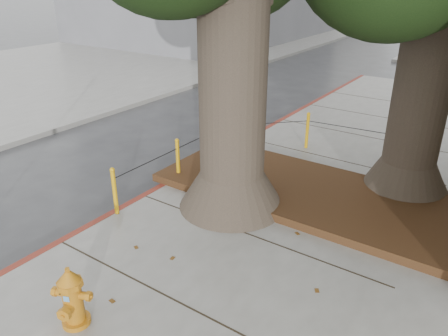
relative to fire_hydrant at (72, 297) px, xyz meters
The scene contains 7 objects.
ground 1.22m from the fire_hydrant, 78.29° to the left, with size 140.00×140.00×0.00m, color #28282B.
sidewalk_opposite 17.67m from the fire_hydrant, 141.27° to the left, with size 14.00×60.00×0.15m, color slate.
curb_red 4.01m from the fire_hydrant, 116.62° to the left, with size 0.14×26.00×0.16m, color maroon.
planter_bed 5.09m from the fire_hydrant, 77.28° to the left, with size 6.40×2.60×0.16m, color black.
bollard_ring 5.47m from the fire_hydrant, 96.81° to the left, with size 3.79×5.39×0.95m.
fire_hydrant is the anchor object (origin of this frame).
car_dark 22.49m from the fire_hydrant, 117.75° to the left, with size 1.76×4.34×1.26m, color black.
Camera 1 is at (3.82, -3.52, 4.34)m, focal length 35.00 mm.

